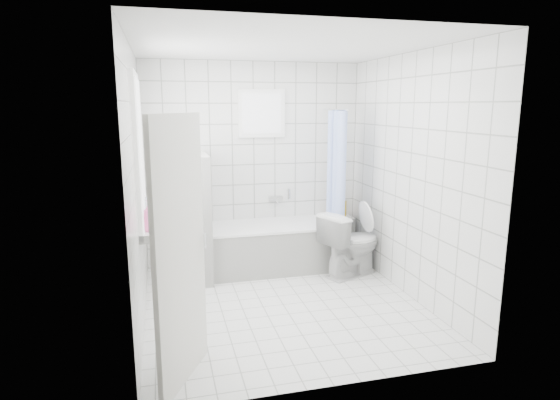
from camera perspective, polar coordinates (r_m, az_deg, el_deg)
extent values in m
plane|color=white|center=(5.03, 0.40, -12.63)|extent=(3.00, 3.00, 0.00)
plane|color=white|center=(4.62, 0.44, 18.27)|extent=(3.00, 3.00, 0.00)
cube|color=white|center=(6.10, -3.18, 4.36)|extent=(2.80, 0.02, 2.60)
cube|color=white|center=(3.25, 7.17, -1.99)|extent=(2.80, 0.02, 2.60)
cube|color=white|center=(4.51, -17.07, 1.35)|extent=(0.02, 3.00, 2.60)
cube|color=white|center=(5.18, 15.57, 2.70)|extent=(0.02, 3.00, 2.60)
cube|color=white|center=(4.76, -16.58, 5.54)|extent=(0.01, 0.90, 1.40)
cube|color=white|center=(6.03, -2.22, 10.48)|extent=(0.50, 0.01, 0.50)
cube|color=white|center=(4.89, -15.56, -3.08)|extent=(0.18, 1.02, 0.08)
cube|color=silver|center=(3.48, -12.06, -6.39)|extent=(0.40, 0.73, 2.00)
cube|color=white|center=(5.99, -0.71, -5.79)|extent=(1.65, 0.75, 0.55)
cube|color=white|center=(5.91, -0.72, -3.11)|extent=(1.67, 0.77, 0.03)
cube|color=white|center=(5.68, -9.46, -1.95)|extent=(0.15, 0.85, 1.50)
cube|color=white|center=(6.51, 7.10, -4.48)|extent=(0.40, 0.24, 0.55)
imported|color=white|center=(5.78, 8.69, -5.26)|extent=(0.90, 0.72, 0.80)
cylinder|color=silver|center=(5.93, 6.72, 10.88)|extent=(0.02, 0.80, 0.02)
cube|color=silver|center=(6.19, -0.56, 0.26)|extent=(0.18, 0.06, 0.06)
imported|color=pink|center=(5.17, -15.48, -0.76)|extent=(0.10, 0.10, 0.19)
imported|color=#EA5B9E|center=(4.51, -15.63, -1.89)|extent=(0.14, 0.14, 0.29)
imported|color=#2B8BC3|center=(4.70, -15.56, -2.06)|extent=(0.11, 0.11, 0.17)
imported|color=silver|center=(4.98, -15.55, -0.45)|extent=(0.16, 0.16, 0.32)
imported|color=silver|center=(4.86, -15.53, -1.53)|extent=(0.20, 0.20, 0.19)
cylinder|color=yellow|center=(6.38, 7.81, -1.16)|extent=(0.06, 0.06, 0.24)
cylinder|color=#E71B42|center=(6.42, 6.79, -1.13)|extent=(0.06, 0.06, 0.22)
cylinder|color=green|center=(6.33, 7.20, -1.38)|extent=(0.06, 0.06, 0.21)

